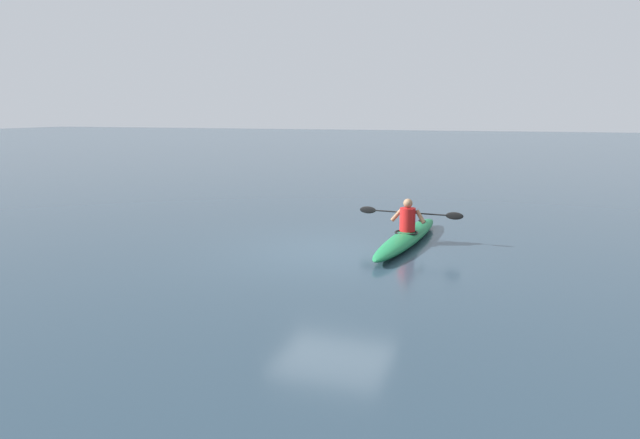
% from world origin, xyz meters
% --- Properties ---
extents(ground_plane, '(160.00, 160.00, 0.00)m').
position_xyz_m(ground_plane, '(0.00, 0.00, 0.00)').
color(ground_plane, '#283D4C').
extents(kayak, '(0.96, 4.83, 0.30)m').
position_xyz_m(kayak, '(-1.35, -1.31, 0.15)').
color(kayak, '#19723F').
rests_on(kayak, ground).
extents(kayaker, '(2.44, 0.49, 0.75)m').
position_xyz_m(kayaker, '(-1.35, -1.33, 0.62)').
color(kayaker, red).
rests_on(kayaker, kayak).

